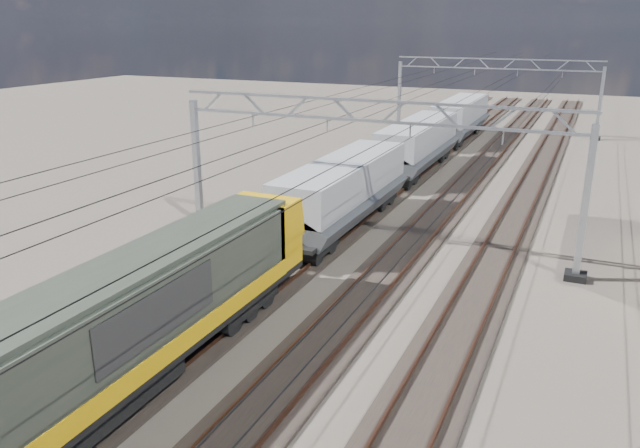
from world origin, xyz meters
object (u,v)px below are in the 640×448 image
at_px(locomotive, 97,339).
at_px(hopper_wagon_mid, 418,142).
at_px(hopper_wagon_third, 460,116).
at_px(catenary_gantry_mid, 367,169).
at_px(catenary_gantry_far, 494,92).
at_px(hopper_wagon_lead, 344,189).

bearing_deg(locomotive, hopper_wagon_mid, 90.00).
bearing_deg(hopper_wagon_mid, locomotive, -90.00).
height_order(locomotive, hopper_wagon_third, locomotive).
distance_m(catenary_gantry_mid, locomotive, 15.77).
relative_size(catenary_gantry_far, hopper_wagon_lead, 1.53).
distance_m(catenary_gantry_mid, hopper_wagon_lead, 3.37).
bearing_deg(catenary_gantry_far, catenary_gantry_mid, -90.00).
height_order(catenary_gantry_mid, hopper_wagon_mid, catenary_gantry_mid).
xyz_separation_m(hopper_wagon_mid, hopper_wagon_third, (0.00, 14.20, 0.00)).
relative_size(catenary_gantry_mid, catenary_gantry_far, 1.00).
relative_size(hopper_wagon_mid, hopper_wagon_third, 1.00).
relative_size(locomotive, hopper_wagon_third, 1.62).
bearing_deg(catenary_gantry_mid, locomotive, -97.32).
relative_size(hopper_wagon_lead, hopper_wagon_third, 1.00).
relative_size(catenary_gantry_far, hopper_wagon_mid, 1.53).
distance_m(catenary_gantry_far, hopper_wagon_lead, 33.97).
xyz_separation_m(catenary_gantry_far, hopper_wagon_mid, (-2.00, -19.67, -1.67)).
relative_size(locomotive, hopper_wagon_lead, 1.62).
xyz_separation_m(catenary_gantry_mid, hopper_wagon_third, (-2.00, 30.53, -1.67)).
relative_size(catenary_gantry_mid, locomotive, 0.94).
height_order(catenary_gantry_mid, catenary_gantry_far, same).
height_order(catenary_gantry_mid, locomotive, catenary_gantry_mid).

